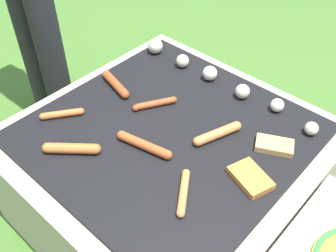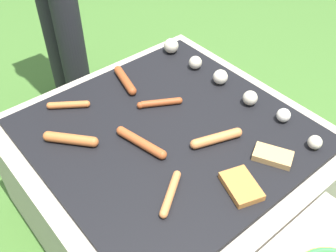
% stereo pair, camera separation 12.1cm
% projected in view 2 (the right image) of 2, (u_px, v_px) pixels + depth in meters
% --- Properties ---
extents(ground_plane, '(14.00, 14.00, 0.00)m').
position_uv_depth(ground_plane, '(168.00, 211.00, 1.52)').
color(ground_plane, '#3D6628').
extents(grill, '(0.89, 0.89, 0.43)m').
position_uv_depth(grill, '(168.00, 175.00, 1.38)').
color(grill, '#A89E8C').
rests_on(grill, ground_plane).
extents(sausage_mid_right, '(0.08, 0.16, 0.03)m').
position_uv_depth(sausage_mid_right, '(216.00, 138.00, 1.18)').
color(sausage_mid_right, '#C6753D').
rests_on(sausage_mid_right, grill).
extents(sausage_back_center, '(0.09, 0.13, 0.02)m').
position_uv_depth(sausage_back_center, '(160.00, 103.00, 1.31)').
color(sausage_back_center, '#93421E').
rests_on(sausage_back_center, grill).
extents(sausage_back_right, '(0.19, 0.06, 0.03)m').
position_uv_depth(sausage_back_right, '(141.00, 142.00, 1.17)').
color(sausage_back_right, '#A34C23').
rests_on(sausage_back_right, grill).
extents(sausage_front_right, '(0.10, 0.13, 0.02)m').
position_uv_depth(sausage_front_right, '(171.00, 193.00, 1.04)').
color(sausage_front_right, '#C6753D').
rests_on(sausage_front_right, grill).
extents(sausage_back_left, '(0.09, 0.12, 0.02)m').
position_uv_depth(sausage_back_left, '(68.00, 105.00, 1.30)').
color(sausage_back_left, '#B7602D').
rests_on(sausage_back_left, grill).
extents(sausage_front_left, '(0.14, 0.12, 0.03)m').
position_uv_depth(sausage_front_left, '(71.00, 139.00, 1.18)').
color(sausage_front_left, '#B7602D').
rests_on(sausage_front_left, grill).
extents(sausage_front_center, '(0.17, 0.06, 0.03)m').
position_uv_depth(sausage_front_center, '(125.00, 80.00, 1.40)').
color(sausage_front_center, '#93421E').
rests_on(sausage_front_center, grill).
extents(bread_slice_right, '(0.13, 0.11, 0.02)m').
position_uv_depth(bread_slice_right, '(273.00, 156.00, 1.14)').
color(bread_slice_right, tan).
rests_on(bread_slice_right, grill).
extents(bread_slice_center, '(0.14, 0.11, 0.02)m').
position_uv_depth(bread_slice_center, '(241.00, 186.00, 1.06)').
color(bread_slice_center, '#B27033').
rests_on(bread_slice_center, grill).
extents(mushroom_row, '(0.73, 0.07, 0.06)m').
position_uv_depth(mushroom_row, '(222.00, 79.00, 1.39)').
color(mushroom_row, beige).
rests_on(mushroom_row, grill).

